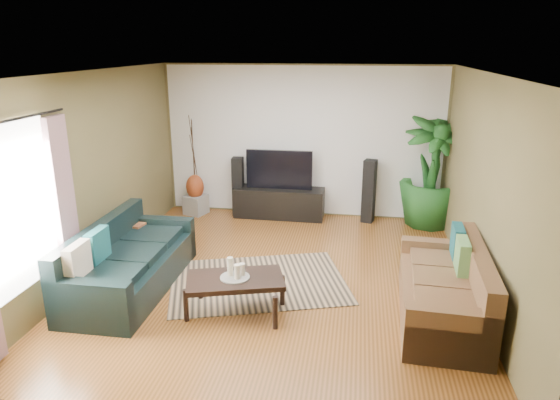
% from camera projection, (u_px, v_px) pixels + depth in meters
% --- Properties ---
extents(floor, '(5.50, 5.50, 0.00)m').
position_uv_depth(floor, '(278.00, 279.00, 6.72)').
color(floor, brown).
rests_on(floor, ground).
extents(ceiling, '(5.50, 5.50, 0.00)m').
position_uv_depth(ceiling, '(277.00, 72.00, 5.91)').
color(ceiling, white).
rests_on(ceiling, ground).
extents(wall_back, '(5.00, 0.00, 5.00)m').
position_uv_depth(wall_back, '(302.00, 142.00, 8.91)').
color(wall_back, brown).
rests_on(wall_back, ground).
extents(wall_front, '(5.00, 0.00, 5.00)m').
position_uv_depth(wall_front, '(218.00, 278.00, 3.72)').
color(wall_front, brown).
rests_on(wall_front, ground).
extents(wall_left, '(0.00, 5.50, 5.50)m').
position_uv_depth(wall_left, '(94.00, 174.00, 6.69)').
color(wall_left, brown).
rests_on(wall_left, ground).
extents(wall_right, '(0.00, 5.50, 5.50)m').
position_uv_depth(wall_right, '(484.00, 191.00, 5.94)').
color(wall_right, brown).
rests_on(wall_right, ground).
extents(backwall_panel, '(4.90, 0.00, 4.90)m').
position_uv_depth(backwall_panel, '(302.00, 142.00, 8.90)').
color(backwall_panel, white).
rests_on(backwall_panel, ground).
extents(window_pane, '(0.00, 1.80, 1.80)m').
position_uv_depth(window_pane, '(17.00, 208.00, 5.16)').
color(window_pane, white).
rests_on(window_pane, ground).
extents(curtain_far, '(0.08, 0.35, 2.20)m').
position_uv_depth(curtain_far, '(65.00, 208.00, 5.94)').
color(curtain_far, gray).
rests_on(curtain_far, ground).
extents(curtain_rod, '(0.03, 1.90, 0.03)m').
position_uv_depth(curtain_rod, '(7.00, 121.00, 4.89)').
color(curtain_rod, black).
rests_on(curtain_rod, ground).
extents(sofa_left, '(0.97, 2.25, 0.85)m').
position_uv_depth(sofa_left, '(131.00, 257.00, 6.36)').
color(sofa_left, black).
rests_on(sofa_left, floor).
extents(sofa_right, '(0.99, 2.02, 0.85)m').
position_uv_depth(sofa_right, '(443.00, 284.00, 5.65)').
color(sofa_right, brown).
rests_on(sofa_right, floor).
extents(area_rug, '(2.67, 2.24, 0.01)m').
position_uv_depth(area_rug, '(258.00, 282.00, 6.62)').
color(area_rug, tan).
rests_on(area_rug, floor).
extents(coffee_table, '(1.23, 0.89, 0.45)m').
position_uv_depth(coffee_table, '(236.00, 295.00, 5.80)').
color(coffee_table, black).
rests_on(coffee_table, floor).
extents(candle_tray, '(0.34, 0.34, 0.02)m').
position_uv_depth(candle_tray, '(235.00, 277.00, 5.73)').
color(candle_tray, gray).
rests_on(candle_tray, coffee_table).
extents(candle_tall, '(0.07, 0.07, 0.22)m').
position_uv_depth(candle_tall, '(230.00, 266.00, 5.73)').
color(candle_tall, beige).
rests_on(candle_tall, candle_tray).
extents(candle_mid, '(0.07, 0.07, 0.17)m').
position_uv_depth(candle_mid, '(237.00, 272.00, 5.66)').
color(candle_mid, '#EDE0C8').
rests_on(candle_mid, candle_tray).
extents(candle_short, '(0.07, 0.07, 0.14)m').
position_uv_depth(candle_short, '(242.00, 269.00, 5.75)').
color(candle_short, beige).
rests_on(candle_short, candle_tray).
extents(tv_stand, '(1.62, 0.50, 0.54)m').
position_uv_depth(tv_stand, '(279.00, 203.00, 9.05)').
color(tv_stand, black).
rests_on(tv_stand, floor).
extents(television, '(1.18, 0.06, 0.70)m').
position_uv_depth(television, '(279.00, 170.00, 8.87)').
color(television, black).
rests_on(television, tv_stand).
extents(speaker_left, '(0.21, 0.23, 1.08)m').
position_uv_depth(speaker_left, '(238.00, 187.00, 9.08)').
color(speaker_left, black).
rests_on(speaker_left, floor).
extents(speaker_right, '(0.25, 0.27, 1.12)m').
position_uv_depth(speaker_right, '(369.00, 191.00, 8.73)').
color(speaker_right, black).
rests_on(speaker_right, floor).
extents(potted_plant, '(1.23, 1.23, 1.90)m').
position_uv_depth(potted_plant, '(432.00, 172.00, 8.45)').
color(potted_plant, '#1A4E1B').
rests_on(potted_plant, floor).
extents(plant_pot, '(0.35, 0.35, 0.27)m').
position_uv_depth(plant_pot, '(428.00, 217.00, 8.70)').
color(plant_pot, black).
rests_on(plant_pot, floor).
extents(pedestal, '(0.45, 0.45, 0.36)m').
position_uv_depth(pedestal, '(196.00, 204.00, 9.25)').
color(pedestal, '#969794').
rests_on(pedestal, floor).
extents(vase, '(0.32, 0.32, 0.45)m').
position_uv_depth(vase, '(195.00, 187.00, 9.14)').
color(vase, maroon).
rests_on(vase, pedestal).
extents(side_table, '(0.59, 0.59, 0.55)m').
position_uv_depth(side_table, '(134.00, 237.00, 7.43)').
color(side_table, brown).
rests_on(side_table, floor).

